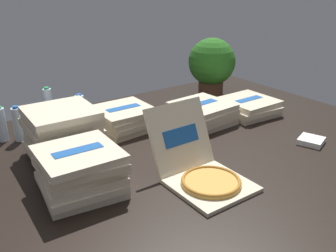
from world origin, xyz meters
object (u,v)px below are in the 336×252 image
object	(u,v)px
open_pizza_box	(202,169)
water_bottle_2	(80,111)
pizza_stack_right_near	(203,113)
water_bottle_1	(48,103)
pizza_stack_left_near	(81,171)
potted_plant	(212,64)
water_bottle_4	(76,118)
pizza_stack_right_far	(248,107)
napkin_pile	(311,141)
water_bottle_6	(64,121)
water_bottle_0	(18,124)
water_bottle_3	(41,128)
pizza_stack_center_far	(63,133)
pizza_stack_left_mid	(124,118)
ice_bucket	(40,120)
water_bottle_5	(1,124)

from	to	relation	value
open_pizza_box	water_bottle_2	world-z (taller)	open_pizza_box
pizza_stack_right_near	water_bottle_1	distance (m)	1.23
pizza_stack_left_near	potted_plant	world-z (taller)	potted_plant
open_pizza_box	water_bottle_1	bearing A→B (deg)	102.93
water_bottle_4	open_pizza_box	bearing A→B (deg)	-74.11
open_pizza_box	water_bottle_1	size ratio (longest dim) A/B	2.25
pizza_stack_right_near	water_bottle_4	world-z (taller)	water_bottle_4
open_pizza_box	water_bottle_4	size ratio (longest dim) A/B	2.25
pizza_stack_right_far	napkin_pile	distance (m)	0.66
pizza_stack_right_near	water_bottle_6	size ratio (longest dim) A/B	1.75
water_bottle_0	water_bottle_6	distance (m)	0.31
pizza_stack_right_far	pizza_stack_left_near	bearing A→B (deg)	-169.32
open_pizza_box	water_bottle_3	distance (m)	1.15
pizza_stack_right_near	pizza_stack_center_far	bearing A→B (deg)	176.25
water_bottle_1	potted_plant	xyz separation A→B (m)	(1.45, -0.31, 0.18)
pizza_stack_left_mid	water_bottle_4	bearing A→B (deg)	161.39
water_bottle_3	potted_plant	xyz separation A→B (m)	(1.67, 0.17, 0.18)
pizza_stack_right_far	ice_bucket	xyz separation A→B (m)	(-1.50, 0.67, 0.02)
water_bottle_1	pizza_stack_left_near	bearing A→B (deg)	-101.66
ice_bucket	water_bottle_3	distance (m)	0.29
water_bottle_1	water_bottle_4	size ratio (longest dim) A/B	1.00
pizza_stack_center_far	water_bottle_1	distance (m)	0.77
water_bottle_2	water_bottle_4	world-z (taller)	same
pizza_stack_right_near	water_bottle_0	world-z (taller)	water_bottle_0
pizza_stack_right_near	pizza_stack_left_near	xyz separation A→B (m)	(-1.16, -0.36, 0.04)
pizza_stack_left_mid	water_bottle_6	world-z (taller)	water_bottle_6
potted_plant	pizza_stack_center_far	bearing A→B (deg)	-164.87
water_bottle_4	potted_plant	world-z (taller)	potted_plant
pizza_stack_right_near	pizza_stack_left_near	bearing A→B (deg)	-162.60
pizza_stack_center_far	water_bottle_3	bearing A→B (deg)	100.38
pizza_stack_right_far	potted_plant	distance (m)	0.63
pizza_stack_center_far	water_bottle_5	distance (m)	0.55
water_bottle_2	napkin_pile	distance (m)	1.68
ice_bucket	pizza_stack_right_near	bearing A→B (deg)	-30.18
pizza_stack_center_far	water_bottle_2	bearing A→B (deg)	55.12
open_pizza_box	ice_bucket	xyz separation A→B (m)	(-0.48, 1.28, 0.00)
ice_bucket	water_bottle_6	xyz separation A→B (m)	(0.10, -0.24, 0.04)
water_bottle_1	water_bottle_2	distance (m)	0.34
water_bottle_6	water_bottle_3	bearing A→B (deg)	-167.86
ice_bucket	water_bottle_4	size ratio (longest dim) A/B	1.15
water_bottle_1	water_bottle_6	size ratio (longest dim) A/B	1.00
water_bottle_1	water_bottle_6	xyz separation A→B (m)	(-0.04, -0.44, 0.00)
ice_bucket	water_bottle_0	distance (m)	0.22
pizza_stack_right_near	water_bottle_1	world-z (taller)	water_bottle_1
pizza_stack_left_mid	pizza_stack_right_near	xyz separation A→B (m)	(0.54, -0.26, -0.00)
ice_bucket	water_bottle_0	bearing A→B (deg)	-147.98
pizza_stack_left_near	water_bottle_1	size ratio (longest dim) A/B	1.84
pizza_stack_center_far	water_bottle_5	size ratio (longest dim) A/B	1.78
water_bottle_4	water_bottle_6	bearing A→B (deg)	179.65
ice_bucket	open_pizza_box	bearing A→B (deg)	-69.38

